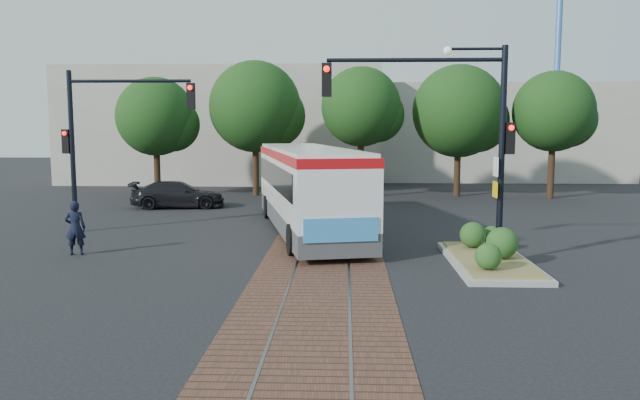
{
  "coord_description": "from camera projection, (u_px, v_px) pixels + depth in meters",
  "views": [
    {
      "loc": [
        0.64,
        -18.8,
        3.95
      ],
      "look_at": [
        -0.17,
        1.08,
        1.6
      ],
      "focal_mm": 35.0,
      "sensor_mm": 36.0,
      "label": 1
    }
  ],
  "objects": [
    {
      "name": "ground",
      "position": [
        324.0,
        256.0,
        19.14
      ],
      "size": [
        120.0,
        120.0,
        0.0
      ],
      "primitive_type": "plane",
      "color": "black",
      "rests_on": "ground"
    },
    {
      "name": "signal_pole_left",
      "position": [
        101.0,
        129.0,
        22.99
      ],
      "size": [
        4.99,
        0.34,
        6.0
      ],
      "color": "black",
      "rests_on": "ground"
    },
    {
      "name": "tree_row",
      "position": [
        356.0,
        110.0,
        34.82
      ],
      "size": [
        26.4,
        5.6,
        7.67
      ],
      "color": "#382314",
      "rests_on": "ground"
    },
    {
      "name": "traffic_island",
      "position": [
        489.0,
        252.0,
        18.02
      ],
      "size": [
        2.2,
        5.2,
        1.13
      ],
      "color": "gray",
      "rests_on": "ground"
    },
    {
      "name": "crane",
      "position": [
        558.0,
        41.0,
        50.88
      ],
      "size": [
        8.0,
        0.5,
        18.0
      ],
      "color": "#3F72B2",
      "rests_on": "ground"
    },
    {
      "name": "officer",
      "position": [
        75.0,
        228.0,
        19.2
      ],
      "size": [
        0.68,
        0.52,
        1.68
      ],
      "primitive_type": "imported",
      "rotation": [
        0.0,
        0.0,
        3.35
      ],
      "color": "black",
      "rests_on": "ground"
    },
    {
      "name": "signal_pole_main",
      "position": [
        459.0,
        119.0,
        17.7
      ],
      "size": [
        5.49,
        0.46,
        6.0
      ],
      "color": "black",
      "rests_on": "ground"
    },
    {
      "name": "trackbed",
      "position": [
        328.0,
        233.0,
        23.11
      ],
      "size": [
        3.6,
        40.0,
        0.02
      ],
      "color": "brown",
      "rests_on": "ground"
    },
    {
      "name": "parked_car",
      "position": [
        178.0,
        194.0,
        30.42
      ],
      "size": [
        4.7,
        2.45,
        1.3
      ],
      "primitive_type": "imported",
      "rotation": [
        0.0,
        0.0,
        1.71
      ],
      "color": "black",
      "rests_on": "ground"
    },
    {
      "name": "warehouses",
      "position": [
        330.0,
        128.0,
        47.24
      ],
      "size": [
        40.0,
        13.0,
        8.0
      ],
      "color": "#ADA899",
      "rests_on": "ground"
    },
    {
      "name": "city_bus",
      "position": [
        308.0,
        185.0,
        23.4
      ],
      "size": [
        5.02,
        12.09,
        3.17
      ],
      "rotation": [
        0.0,
        0.0,
        0.22
      ],
      "color": "#424244",
      "rests_on": "ground"
    }
  ]
}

